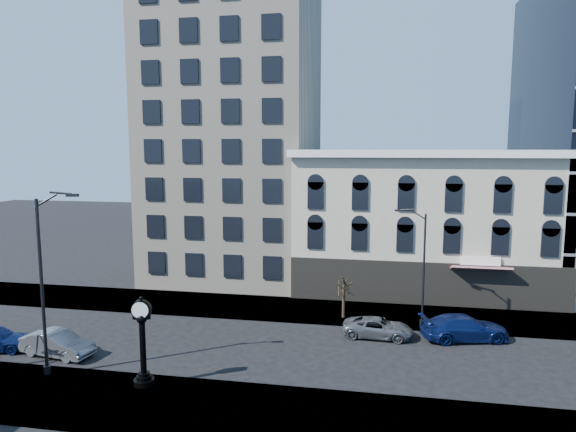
# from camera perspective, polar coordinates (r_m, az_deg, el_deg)

# --- Properties ---
(ground) EXTENTS (160.00, 160.00, 0.00)m
(ground) POSITION_cam_1_polar(r_m,az_deg,el_deg) (33.95, -4.69, -14.33)
(ground) COLOR black
(ground) RESTS_ON ground
(sidewalk_far) EXTENTS (160.00, 6.00, 0.12)m
(sidewalk_far) POSITION_cam_1_polar(r_m,az_deg,el_deg) (41.25, -1.75, -10.19)
(sidewalk_far) COLOR gray
(sidewalk_far) RESTS_ON ground
(sidewalk_near) EXTENTS (160.00, 6.00, 0.12)m
(sidewalk_near) POSITION_cam_1_polar(r_m,az_deg,el_deg) (27.00, -9.41, -20.35)
(sidewalk_near) COLOR gray
(sidewalk_near) RESTS_ON ground
(cream_tower) EXTENTS (15.90, 15.40, 42.50)m
(cream_tower) POSITION_cam_1_polar(r_m,az_deg,el_deg) (51.76, -6.07, 14.96)
(cream_tower) COLOR beige
(cream_tower) RESTS_ON ground
(victorian_row) EXTENTS (22.60, 11.19, 12.50)m
(victorian_row) POSITION_cam_1_polar(r_m,az_deg,el_deg) (46.89, 14.81, -0.82)
(victorian_row) COLOR #BEB59D
(victorian_row) RESTS_ON ground
(street_clock) EXTENTS (1.10, 1.10, 4.84)m
(street_clock) POSITION_cam_1_polar(r_m,az_deg,el_deg) (28.99, -15.84, -13.63)
(street_clock) COLOR black
(street_clock) RESTS_ON sidewalk_near
(street_lamp_near) EXTENTS (2.65, 0.95, 10.42)m
(street_lamp_near) POSITION_cam_1_polar(r_m,az_deg,el_deg) (30.49, -24.65, -1.93)
(street_lamp_near) COLOR black
(street_lamp_near) RESTS_ON sidewalk_near
(street_lamp_far) EXTENTS (2.15, 0.78, 8.45)m
(street_lamp_far) POSITION_cam_1_polar(r_m,az_deg,el_deg) (37.13, 14.03, -2.18)
(street_lamp_far) COLOR black
(street_lamp_far) RESTS_ON sidewalk_far
(bare_tree_far) EXTENTS (2.28, 2.28, 3.91)m
(bare_tree_far) POSITION_cam_1_polar(r_m,az_deg,el_deg) (38.33, 6.23, -6.96)
(bare_tree_far) COLOR #312618
(bare_tree_far) RESTS_ON sidewalk_far
(car_near_b) EXTENTS (4.84, 2.34, 1.53)m
(car_near_b) POSITION_cam_1_polar(r_m,az_deg,el_deg) (35.28, -24.25, -12.81)
(car_near_b) COLOR #595B60
(car_near_b) RESTS_ON ground
(car_far_a) EXTENTS (4.78, 2.39, 1.30)m
(car_far_a) POSITION_cam_1_polar(r_m,az_deg,el_deg) (35.81, 9.98, -12.12)
(car_far_a) COLOR #595B60
(car_far_a) RESTS_ON ground
(car_far_b) EXTENTS (6.12, 3.65, 1.66)m
(car_far_b) POSITION_cam_1_polar(r_m,az_deg,el_deg) (36.69, 19.02, -11.65)
(car_far_b) COLOR #0C194C
(car_far_b) RESTS_ON ground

